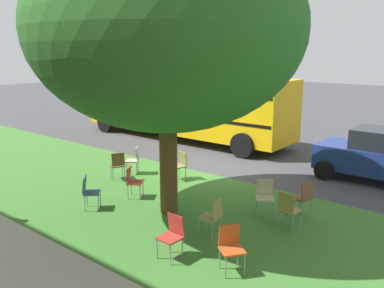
{
  "coord_description": "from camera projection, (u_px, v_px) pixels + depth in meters",
  "views": [
    {
      "loc": [
        -7.69,
        10.5,
        3.98
      ],
      "look_at": [
        -0.29,
        1.27,
        1.23
      ],
      "focal_mm": 37.64,
      "sensor_mm": 36.0,
      "label": 1
    }
  ],
  "objects": [
    {
      "name": "grass_verge",
      "position": [
        140.0,
        198.0,
        11.13
      ],
      "size": [
        48.0,
        6.0,
        0.01
      ],
      "primitive_type": "cube",
      "color": "#3D752D",
      "rests_on": "ground"
    },
    {
      "name": "school_bus",
      "position": [
        183.0,
        101.0,
        18.3
      ],
      "size": [
        10.4,
        2.8,
        2.88
      ],
      "color": "yellow",
      "rests_on": "ground"
    },
    {
      "name": "chair_7",
      "position": [
        231.0,
        245.0,
        7.35
      ],
      "size": [
        0.58,
        0.58,
        0.88
      ],
      "color": "#C64C1E",
      "rests_on": "ground"
    },
    {
      "name": "chair_0",
      "position": [
        118.0,
        164.0,
        12.61
      ],
      "size": [
        0.57,
        0.56,
        0.88
      ],
      "color": "brown",
      "rests_on": "ground"
    },
    {
      "name": "chair_8",
      "position": [
        134.0,
        158.0,
        13.23
      ],
      "size": [
        0.59,
        0.58,
        0.88
      ],
      "color": "#ADA393",
      "rests_on": "ground"
    },
    {
      "name": "chair_3",
      "position": [
        172.0,
        233.0,
        7.82
      ],
      "size": [
        0.44,
        0.44,
        0.88
      ],
      "color": "#B7332D",
      "rests_on": "ground"
    },
    {
      "name": "ground",
      "position": [
        209.0,
        172.0,
        13.56
      ],
      "size": [
        80.0,
        80.0,
        0.0
      ],
      "primitive_type": "plane",
      "color": "#424247"
    },
    {
      "name": "street_tree",
      "position": [
        167.0,
        30.0,
        9.18
      ],
      "size": [
        6.35,
        6.35,
        6.8
      ],
      "color": "brown",
      "rests_on": "ground"
    },
    {
      "name": "chair_4",
      "position": [
        265.0,
        194.0,
        9.93
      ],
      "size": [
        0.57,
        0.58,
        0.88
      ],
      "color": "beige",
      "rests_on": "ground"
    },
    {
      "name": "chair_10",
      "position": [
        89.0,
        190.0,
        10.25
      ],
      "size": [
        0.59,
        0.59,
        0.88
      ],
      "color": "#335184",
      "rests_on": "ground"
    },
    {
      "name": "chair_6",
      "position": [
        133.0,
        180.0,
        11.06
      ],
      "size": [
        0.58,
        0.57,
        0.88
      ],
      "color": "#B7332D",
      "rests_on": "ground"
    },
    {
      "name": "parked_car",
      "position": [
        382.0,
        156.0,
        12.33
      ],
      "size": [
        3.7,
        1.92,
        1.65
      ],
      "color": "navy",
      "rests_on": "ground"
    },
    {
      "name": "chair_5",
      "position": [
        303.0,
        196.0,
        9.83
      ],
      "size": [
        0.52,
        0.51,
        0.88
      ],
      "color": "brown",
      "rests_on": "ground"
    },
    {
      "name": "chair_9",
      "position": [
        180.0,
        163.0,
        12.65
      ],
      "size": [
        0.52,
        0.52,
        0.88
      ],
      "color": "olive",
      "rests_on": "ground"
    },
    {
      "name": "chair_2",
      "position": [
        288.0,
        208.0,
        9.08
      ],
      "size": [
        0.43,
        0.44,
        0.88
      ],
      "color": "olive",
      "rests_on": "ground"
    },
    {
      "name": "chair_1",
      "position": [
        213.0,
        215.0,
        8.68
      ],
      "size": [
        0.47,
        0.46,
        0.88
      ],
      "color": "olive",
      "rests_on": "ground"
    }
  ]
}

